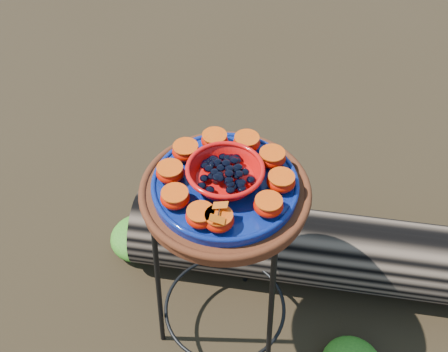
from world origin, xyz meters
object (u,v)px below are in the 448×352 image
(cobalt_plate, at_px, (225,186))
(red_bowl, at_px, (225,175))
(driftwood_log, at_px, (336,251))
(terracotta_saucer, at_px, (225,194))
(plant_stand, at_px, (225,273))

(cobalt_plate, height_order, red_bowl, red_bowl)
(cobalt_plate, distance_m, red_bowl, 0.04)
(red_bowl, height_order, driftwood_log, red_bowl)
(red_bowl, xyz_separation_m, driftwood_log, (0.30, 0.37, -0.65))
(red_bowl, bearing_deg, terracotta_saucer, 0.00)
(plant_stand, relative_size, driftwood_log, 0.47)
(terracotta_saucer, distance_m, driftwood_log, 0.75)
(cobalt_plate, bearing_deg, driftwood_log, 50.85)
(red_bowl, bearing_deg, plant_stand, 0.00)
(driftwood_log, bearing_deg, red_bowl, -129.15)
(cobalt_plate, xyz_separation_m, driftwood_log, (0.30, 0.37, -0.61))
(plant_stand, xyz_separation_m, cobalt_plate, (0.00, 0.00, 0.40))
(cobalt_plate, relative_size, red_bowl, 2.00)
(plant_stand, xyz_separation_m, driftwood_log, (0.30, 0.37, -0.21))
(plant_stand, distance_m, cobalt_plate, 0.40)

